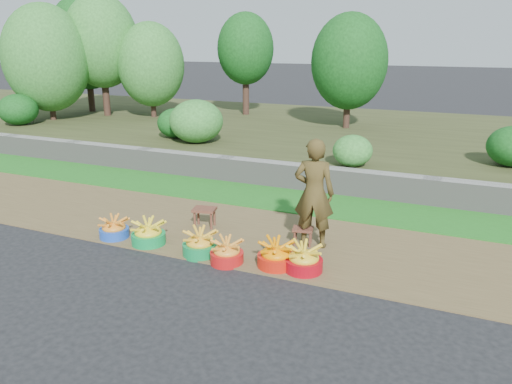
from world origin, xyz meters
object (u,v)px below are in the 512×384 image
at_px(basin_c, 200,244).
at_px(vendor_woman, 314,193).
at_px(basin_a, 114,229).
at_px(basin_e, 276,256).
at_px(stool_right, 303,231).
at_px(stool_left, 204,212).
at_px(basin_f, 304,260).
at_px(basin_b, 148,234).
at_px(basin_d, 227,253).

relative_size(basin_c, vendor_woman, 0.31).
relative_size(basin_a, basin_e, 0.89).
bearing_deg(stool_right, basin_a, -162.13).
height_order(basin_c, basin_e, basin_e).
bearing_deg(vendor_woman, stool_right, 9.67).
relative_size(basin_a, stool_left, 1.10).
xyz_separation_m(basin_f, stool_right, (-0.31, 0.87, 0.06)).
height_order(basin_c, basin_f, basin_f).
bearing_deg(basin_e, basin_b, -178.85).
xyz_separation_m(basin_b, vendor_woman, (2.38, 0.98, 0.69)).
distance_m(basin_a, basin_c, 1.61).
height_order(basin_a, basin_b, basin_b).
bearing_deg(basin_c, basin_d, -10.28).
relative_size(stool_left, stool_right, 1.22).
bearing_deg(vendor_woman, stool_left, -7.89).
bearing_deg(basin_c, basin_e, 3.26).
xyz_separation_m(basin_c, stool_left, (-0.50, 1.02, 0.11)).
bearing_deg(basin_f, stool_left, 155.90).
bearing_deg(basin_c, basin_a, 179.21).
relative_size(basin_c, stool_right, 1.48).
distance_m(basin_c, vendor_woman, 1.88).
bearing_deg(basin_a, basin_d, -3.03).
xyz_separation_m(basin_a, vendor_woman, (3.04, 0.98, 0.71)).
distance_m(basin_b, stool_left, 1.10).
bearing_deg(basin_b, basin_e, 1.15).
bearing_deg(basin_d, stool_right, 52.69).
xyz_separation_m(basin_f, stool_left, (-2.09, 0.93, 0.11)).
bearing_deg(stool_right, stool_left, 177.83).
distance_m(basin_f, vendor_woman, 1.15).
bearing_deg(stool_right, basin_e, -96.34).
height_order(stool_left, vendor_woman, vendor_woman).
bearing_deg(basin_c, stool_left, 115.86).
xyz_separation_m(basin_a, basin_f, (3.20, 0.07, 0.02)).
distance_m(stool_right, vendor_woman, 0.65).
height_order(basin_b, basin_f, basin_b).
distance_m(basin_b, vendor_woman, 2.66).
distance_m(basin_e, stool_right, 0.90).
bearing_deg(stool_left, vendor_woman, -0.71).
distance_m(basin_b, basin_e, 2.13).
xyz_separation_m(basin_b, basin_d, (1.43, -0.11, -0.02)).
distance_m(basin_a, basin_d, 2.10).
relative_size(basin_a, basin_c, 0.90).
bearing_deg(basin_e, vendor_woman, 75.39).
distance_m(basin_c, stool_right, 1.61).
xyz_separation_m(basin_c, basin_d, (0.49, -0.09, -0.01)).
relative_size(basin_b, basin_c, 1.01).
relative_size(basin_b, basin_f, 1.00).
relative_size(basin_f, stool_right, 1.50).
relative_size(stool_right, vendor_woman, 0.21).
xyz_separation_m(basin_a, stool_right, (2.90, 0.93, 0.08)).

